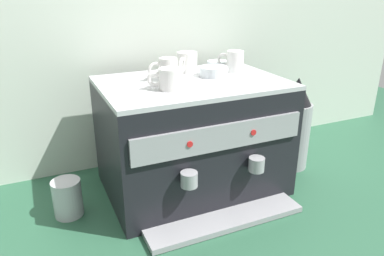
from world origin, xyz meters
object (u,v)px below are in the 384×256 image
Objects in this scene: ceramic_cup_1 at (169,79)px; ceramic_cup_3 at (187,62)px; ceramic_bowl_0 at (214,72)px; ceramic_cup_0 at (234,61)px; espresso_machine at (192,137)px; milk_pitcher at (68,198)px; ceramic_cup_2 at (167,69)px; coffee_grinder at (294,126)px; ceramic_bowl_1 at (218,65)px.

ceramic_cup_3 is at bearing 53.60° from ceramic_cup_1.
ceramic_cup_0 is at bearing 17.79° from ceramic_bowl_0.
espresso_machine is 6.12× the size of ceramic_cup_3.
ceramic_cup_3 is 0.68m from milk_pitcher.
ceramic_cup_2 is 1.00× the size of ceramic_cup_3.
milk_pitcher is (-0.37, 0.07, -0.41)m from ceramic_cup_1.
ceramic_cup_0 is 0.84× the size of ceramic_cup_1.
ceramic_cup_0 reaches higher than ceramic_cup_1.
ceramic_cup_2 is 0.58m from milk_pitcher.
ceramic_bowl_0 is at bearing 171.34° from coffee_grinder.
ceramic_cup_1 is at bearing -154.03° from ceramic_bowl_0.
ceramic_cup_1 is at bearing -148.66° from espresso_machine.
coffee_grinder is at bearing -8.66° from ceramic_bowl_0.
ceramic_cup_3 is at bearing 125.13° from ceramic_bowl_0.
ceramic_cup_3 reaches higher than ceramic_cup_1.
ceramic_bowl_0 is 1.23× the size of ceramic_bowl_1.
coffee_grinder is (0.48, -0.02, -0.02)m from espresso_machine.
ceramic_bowl_0 is (0.07, -0.10, -0.02)m from ceramic_cup_3.
ceramic_cup_2 is at bearing 72.86° from ceramic_cup_1.
ceramic_cup_3 is at bearing 15.01° from milk_pitcher.
ceramic_bowl_1 is 0.43m from coffee_grinder.
ceramic_cup_2 reaches higher than ceramic_bowl_0.
milk_pitcher is (-0.97, 0.02, -0.13)m from coffee_grinder.
ceramic_bowl_1 is 0.22× the size of coffee_grinder.
ceramic_cup_3 is 0.15m from ceramic_bowl_1.
espresso_machine is 0.34m from ceramic_bowl_1.
ceramic_cup_2 is 0.98× the size of ceramic_bowl_0.
ceramic_cup_3 is (0.04, 0.14, 0.26)m from espresso_machine.
coffee_grinder is (0.26, -0.09, -0.29)m from ceramic_cup_0.
ceramic_cup_1 is 1.31× the size of ceramic_bowl_1.
ceramic_bowl_1 is (0.08, 0.12, -0.00)m from ceramic_bowl_0.
ceramic_cup_3 is (-0.18, 0.06, -0.00)m from ceramic_cup_0.
milk_pitcher is at bearing -172.92° from ceramic_cup_2.
ceramic_cup_2 reaches higher than coffee_grinder.
ceramic_cup_1 is 1.07× the size of ceramic_bowl_0.
ceramic_cup_1 is 0.12m from ceramic_cup_2.
ceramic_bowl_0 is (0.22, 0.11, -0.02)m from ceramic_cup_1.
ceramic_cup_3 reaches higher than espresso_machine.
ceramic_cup_0 reaches higher than ceramic_bowl_0.
coffee_grinder is 0.98m from milk_pitcher.
ceramic_cup_2 reaches higher than espresso_machine.
ceramic_bowl_1 is 0.79m from milk_pitcher.
milk_pitcher is at bearing -166.96° from ceramic_bowl_1.
ceramic_cup_1 is 0.29× the size of coffee_grinder.
ceramic_cup_1 is (-0.33, -0.14, -0.01)m from ceramic_cup_0.
ceramic_cup_0 is 0.30m from ceramic_cup_2.
ceramic_cup_3 reaches higher than ceramic_bowl_1.
coffee_grinder is at bearing -0.94° from milk_pitcher.
ceramic_cup_3 reaches higher than milk_pitcher.
espresso_machine is 0.27m from ceramic_bowl_0.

